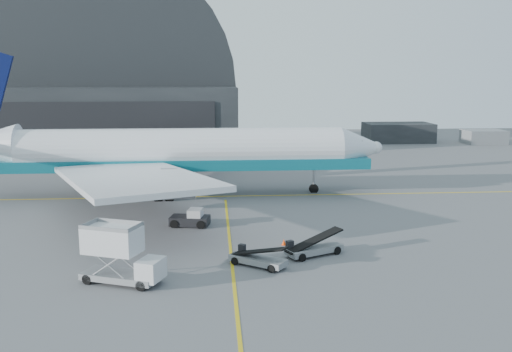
{
  "coord_description": "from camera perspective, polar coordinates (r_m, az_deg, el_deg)",
  "views": [
    {
      "loc": [
        -1.29,
        -46.55,
        14.48
      ],
      "look_at": [
        2.84,
        8.46,
        4.5
      ],
      "focal_mm": 40.0,
      "sensor_mm": 36.0,
      "label": 1
    }
  ],
  "objects": [
    {
      "name": "airliner",
      "position": [
        68.78,
        -9.12,
        2.37
      ],
      "size": [
        52.97,
        51.36,
        18.59
      ],
      "color": "white",
      "rests_on": "ground"
    },
    {
      "name": "distant_bldg_a",
      "position": [
        125.72,
        13.97,
        3.34
      ],
      "size": [
        14.0,
        8.0,
        4.0
      ],
      "primitive_type": "cube",
      "color": "black",
      "rests_on": "ground"
    },
    {
      "name": "hangar",
      "position": [
        113.5,
        -14.93,
        7.42
      ],
      "size": [
        50.0,
        28.3,
        28.0
      ],
      "color": "black",
      "rests_on": "ground"
    },
    {
      "name": "belt_loader_b",
      "position": [
        43.8,
        0.16,
        -8.27
      ],
      "size": [
        4.5,
        3.87,
        1.82
      ],
      "rotation": [
        0.0,
        0.0,
        -0.63
      ],
      "color": "gray",
      "rests_on": "ground"
    },
    {
      "name": "catering_truck",
      "position": [
        41.09,
        -13.51,
        -7.69
      ],
      "size": [
        6.17,
        4.1,
        3.98
      ],
      "rotation": [
        0.0,
        0.0,
        -0.37
      ],
      "color": "gray",
      "rests_on": "ground"
    },
    {
      "name": "traffic_cone",
      "position": [
        49.03,
        2.8,
        -6.62
      ],
      "size": [
        0.37,
        0.37,
        0.53
      ],
      "color": "#F03D07",
      "rests_on": "ground"
    },
    {
      "name": "pushback_tug",
      "position": [
        55.26,
        -6.52,
        -4.32
      ],
      "size": [
        4.0,
        2.77,
        1.7
      ],
      "rotation": [
        0.0,
        0.0,
        -0.19
      ],
      "color": "black",
      "rests_on": "ground"
    },
    {
      "name": "distant_bldg_b",
      "position": [
        128.45,
        21.76,
        3.05
      ],
      "size": [
        8.0,
        6.0,
        2.8
      ],
      "primitive_type": "cube",
      "color": "gray",
      "rests_on": "ground"
    },
    {
      "name": "belt_loader_a",
      "position": [
        46.45,
        5.76,
        -7.18
      ],
      "size": [
        5.06,
        3.59,
        1.95
      ],
      "rotation": [
        0.0,
        0.0,
        0.46
      ],
      "color": "gray",
      "rests_on": "ground"
    },
    {
      "name": "taxi_lines",
      "position": [
        60.97,
        -2.96,
        -3.49
      ],
      "size": [
        80.0,
        42.12,
        0.02
      ],
      "color": "gold",
      "rests_on": "ground"
    },
    {
      "name": "ground",
      "position": [
        48.76,
        -2.6,
        -7.03
      ],
      "size": [
        200.0,
        200.0,
        0.0
      ],
      "primitive_type": "plane",
      "color": "#565659",
      "rests_on": "ground"
    }
  ]
}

